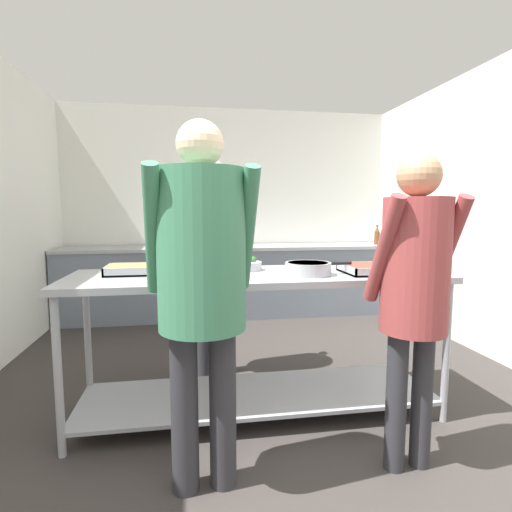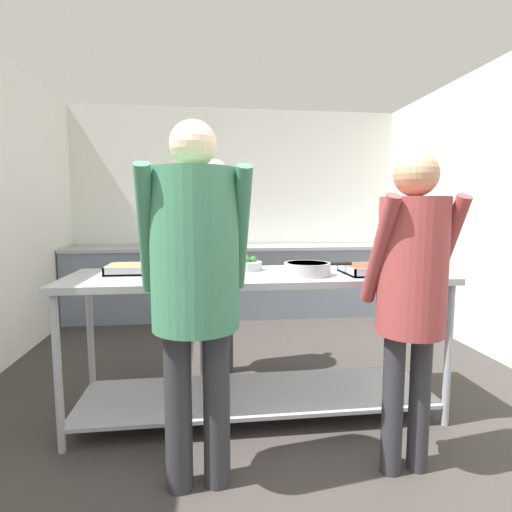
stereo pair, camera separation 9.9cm
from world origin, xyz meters
TOP-DOWN VIEW (x-y plane):
  - wall_rear at (0.00, 4.25)m, footprint 4.36×0.06m
  - wall_right at (2.15, 2.12)m, footprint 0.06×4.37m
  - back_counter at (-0.00, 3.88)m, footprint 4.20×0.65m
  - serving_counter at (-0.10, 1.37)m, footprint 2.36×0.72m
  - serving_tray_vegetables at (-0.83, 1.48)m, footprint 0.45×0.28m
  - plate_stack at (-0.44, 1.43)m, footprint 0.27×0.27m
  - broccoli_bowl at (-0.16, 1.52)m, footprint 0.21×0.21m
  - sauce_pan at (0.19, 1.25)m, footprint 0.43×0.29m
  - serving_tray_roast at (0.64, 1.26)m, footprint 0.41×0.32m
  - guest_serving_left at (-0.48, 0.69)m, footprint 0.51×0.40m
  - guest_serving_right at (0.56, 0.68)m, footprint 0.43×0.33m
  - cook_behind_counter at (-0.36, 2.05)m, footprint 0.50×0.40m
  - water_bottle at (1.89, 3.81)m, footprint 0.07×0.07m

SIDE VIEW (x-z plane):
  - back_counter at x=0.00m, z-range 0.00..0.89m
  - serving_counter at x=-0.10m, z-range 0.16..1.09m
  - serving_tray_vegetables at x=-0.83m, z-range 0.92..0.98m
  - serving_tray_roast at x=0.64m, z-range 0.92..0.98m
  - plate_stack at x=-0.44m, z-range 0.93..0.99m
  - broccoli_bowl at x=-0.16m, z-range 0.91..1.01m
  - sauce_pan at x=0.19m, z-range 0.93..1.01m
  - guest_serving_right at x=0.56m, z-range 0.19..1.79m
  - water_bottle at x=1.89m, z-range 0.87..1.12m
  - guest_serving_left at x=-0.48m, z-range 0.19..1.91m
  - cook_behind_counter at x=-0.36m, z-range 0.21..1.93m
  - wall_rear at x=0.00m, z-range 0.00..2.65m
  - wall_right at x=2.15m, z-range 0.00..2.65m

